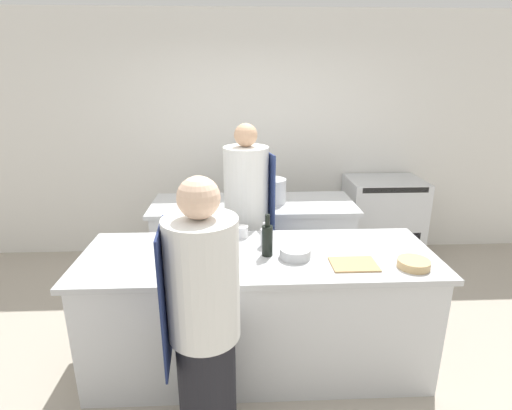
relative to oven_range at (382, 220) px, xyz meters
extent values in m
plane|color=#A89E8E|center=(-1.55, -1.77, -0.49)|extent=(16.00, 16.00, 0.00)
cube|color=silver|center=(-1.55, 0.36, 0.91)|extent=(8.00, 0.06, 2.80)
cube|color=silver|center=(-1.55, -1.77, -0.05)|extent=(2.41, 0.85, 0.87)
cube|color=#B7BABC|center=(-1.55, -1.77, 0.40)|extent=(2.51, 0.88, 0.04)
cube|color=silver|center=(-1.54, -0.58, -0.05)|extent=(1.92, 0.70, 0.87)
cube|color=silver|center=(-1.54, -0.58, 0.40)|extent=(2.00, 0.73, 0.04)
cube|color=silver|center=(0.00, 0.00, 0.00)|extent=(0.85, 0.62, 0.98)
cube|color=black|center=(0.00, -0.30, -0.22)|extent=(0.68, 0.01, 0.34)
cube|color=black|center=(0.00, -0.30, 0.45)|extent=(0.72, 0.01, 0.06)
cylinder|color=black|center=(-1.88, -2.47, -0.11)|extent=(0.33, 0.33, 0.76)
cylinder|color=silver|center=(-1.88, -2.47, 0.61)|extent=(0.39, 0.39, 0.68)
cube|color=#19234C|center=(-2.08, -2.48, 0.52)|extent=(0.04, 0.37, 0.79)
sphere|color=beige|center=(-1.88, -2.47, 1.06)|extent=(0.22, 0.22, 0.22)
cylinder|color=black|center=(-1.62, -1.03, -0.09)|extent=(0.33, 0.33, 0.80)
cylinder|color=silver|center=(-1.62, -1.03, 0.68)|extent=(0.38, 0.38, 0.74)
cube|color=navy|center=(-1.42, -0.98, 0.58)|extent=(0.10, 0.36, 0.85)
sphere|color=tan|center=(-1.62, -1.03, 1.15)|extent=(0.20, 0.20, 0.20)
cylinder|color=#2D5175|center=(-2.01, -1.80, 0.51)|extent=(0.08, 0.08, 0.18)
cylinder|color=#2D5175|center=(-2.01, -1.80, 0.63)|extent=(0.03, 0.03, 0.07)
cylinder|color=silver|center=(-1.49, -1.63, 0.49)|extent=(0.07, 0.07, 0.13)
cylinder|color=silver|center=(-1.49, -1.63, 0.58)|extent=(0.03, 0.03, 0.05)
cylinder|color=#5B2319|center=(-1.91, -2.04, 0.50)|extent=(0.07, 0.07, 0.15)
cylinder|color=#5B2319|center=(-1.91, -2.04, 0.60)|extent=(0.03, 0.03, 0.06)
cylinder|color=black|center=(-1.49, -1.79, 0.53)|extent=(0.08, 0.08, 0.22)
cylinder|color=black|center=(-1.49, -1.79, 0.68)|extent=(0.03, 0.03, 0.08)
cylinder|color=#B7BABC|center=(-1.30, -1.84, 0.45)|extent=(0.21, 0.21, 0.07)
cylinder|color=navy|center=(-1.89, -1.62, 0.45)|extent=(0.19, 0.19, 0.05)
cylinder|color=tan|center=(-0.54, -2.02, 0.45)|extent=(0.21, 0.21, 0.05)
cylinder|color=white|center=(-1.66, -1.46, 0.46)|extent=(0.09, 0.09, 0.09)
cube|color=tan|center=(-0.92, -1.97, 0.43)|extent=(0.30, 0.22, 0.01)
cylinder|color=silver|center=(-1.35, -0.59, 0.54)|extent=(0.27, 0.27, 0.24)
camera|label=1|loc=(-1.68, -4.34, 1.63)|focal=28.00mm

